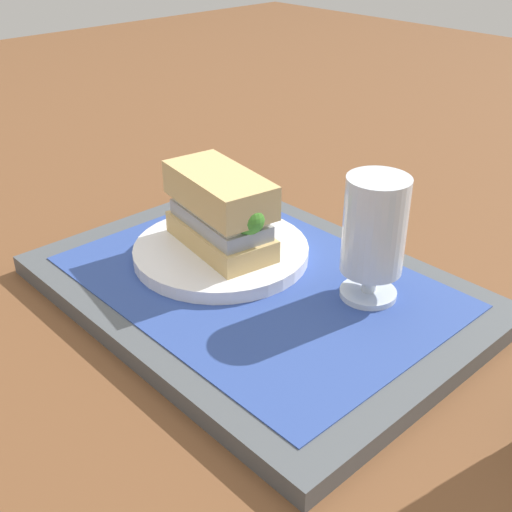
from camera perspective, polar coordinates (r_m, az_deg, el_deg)
ground_plane at (r=0.68m, az=0.00°, el=-3.70°), size 3.00×3.00×0.00m
tray at (r=0.67m, az=0.00°, el=-2.98°), size 0.44×0.32×0.02m
placemat at (r=0.67m, az=0.00°, el=-2.21°), size 0.38×0.27×0.00m
plate at (r=0.70m, az=-3.09°, el=0.40°), size 0.19×0.19×0.01m
sandwich at (r=0.68m, az=-3.05°, el=3.99°), size 0.14×0.08×0.08m
beer_glass at (r=0.62m, az=10.33°, el=1.91°), size 0.06×0.06×0.12m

